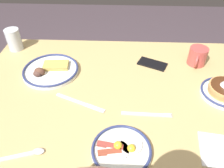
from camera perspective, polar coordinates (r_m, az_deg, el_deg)
dining_table at (r=1.05m, az=0.68°, el=-7.27°), size 1.29×0.96×0.75m
plate_near_main at (r=1.14m, az=-15.43°, el=3.43°), size 0.27×0.27×0.05m
plate_center_pancakes at (r=0.79m, az=2.44°, el=-16.40°), size 0.21×0.21×0.04m
coffee_mug at (r=1.22m, az=20.93°, el=6.65°), size 0.09×0.12×0.09m
drinking_glass at (r=1.38m, az=-23.61°, el=10.11°), size 0.08×0.08×0.12m
cell_phone at (r=1.18m, az=10.21°, el=5.07°), size 0.16×0.13×0.01m
paper_napkin at (r=0.89m, az=26.27°, el=-15.07°), size 0.17×0.16×0.00m
fork_near at (r=0.91m, az=8.88°, el=-7.64°), size 0.20×0.02×0.01m
butter_knife at (r=0.96m, az=-8.15°, el=-4.71°), size 0.22×0.11×0.01m
tea_spoon at (r=0.84m, az=-21.47°, el=-16.37°), size 0.19×0.07×0.01m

